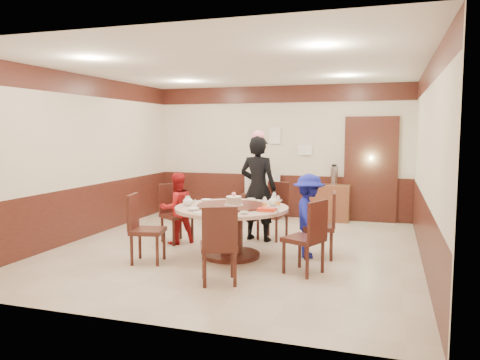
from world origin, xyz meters
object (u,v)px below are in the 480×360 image
(person_blue, at_px, (309,216))
(shrimp_platter, at_px, (267,211))
(thermos, at_px, (334,176))
(person_standing, at_px, (258,188))
(television, at_px, (262,184))
(birthday_cake, at_px, (234,201))
(banquet_table, at_px, (232,221))
(person_red, at_px, (177,208))
(side_cabinet, at_px, (330,203))
(tv_stand, at_px, (262,206))

(person_blue, xyz_separation_m, shrimp_platter, (-0.45, -0.70, 0.16))
(person_blue, bearing_deg, thermos, -12.87)
(person_standing, relative_size, television, 2.31)
(birthday_cake, bearing_deg, person_standing, 88.24)
(banquet_table, distance_m, television, 3.25)
(birthday_cake, height_order, shrimp_platter, birthday_cake)
(banquet_table, bearing_deg, birthday_cake, -34.68)
(birthday_cake, xyz_separation_m, shrimp_platter, (0.57, -0.31, -0.07))
(person_red, xyz_separation_m, side_cabinet, (2.15, 2.72, -0.21))
(person_standing, distance_m, side_cabinet, 2.35)
(tv_stand, bearing_deg, thermos, 1.13)
(birthday_cake, height_order, side_cabinet, birthday_cake)
(tv_stand, distance_m, side_cabinet, 1.45)
(thermos, bearing_deg, person_red, -129.35)
(banquet_table, xyz_separation_m, person_standing, (0.08, 1.15, 0.35))
(shrimp_platter, distance_m, tv_stand, 3.74)
(banquet_table, relative_size, person_red, 1.41)
(television, bearing_deg, side_cabinet, 176.20)
(television, bearing_deg, birthday_cake, 93.04)
(person_standing, xyz_separation_m, tv_stand, (-0.49, 2.06, -0.63))
(person_blue, distance_m, birthday_cake, 1.12)
(shrimp_platter, bearing_deg, person_blue, 56.82)
(person_standing, distance_m, thermos, 2.33)
(side_cabinet, bearing_deg, person_red, -128.36)
(birthday_cake, distance_m, television, 3.28)
(person_blue, bearing_deg, tv_stand, 15.31)
(banquet_table, relative_size, television, 2.15)
(person_red, xyz_separation_m, birthday_cake, (1.17, -0.55, 0.26))
(birthday_cake, bearing_deg, television, 98.03)
(birthday_cake, distance_m, side_cabinet, 3.45)
(person_red, relative_size, person_blue, 0.95)
(tv_stand, height_order, side_cabinet, side_cabinet)
(person_blue, relative_size, shrimp_platter, 4.09)
(banquet_table, height_order, person_standing, person_standing)
(person_red, height_order, tv_stand, person_red)
(banquet_table, xyz_separation_m, television, (-0.42, 3.22, 0.19))
(person_standing, relative_size, shrimp_platter, 5.90)
(birthday_cake, relative_size, television, 0.36)
(shrimp_platter, height_order, side_cabinet, shrimp_platter)
(thermos, bearing_deg, tv_stand, -178.87)
(person_blue, bearing_deg, television, 15.31)
(banquet_table, relative_size, birthday_cake, 6.05)
(person_blue, relative_size, side_cabinet, 1.54)
(television, height_order, thermos, thermos)
(thermos, bearing_deg, person_standing, -116.14)
(person_red, relative_size, birthday_cake, 4.29)
(person_blue, height_order, side_cabinet, person_blue)
(person_red, height_order, television, person_red)
(thermos, bearing_deg, person_blue, -90.67)
(banquet_table, distance_m, person_blue, 1.13)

